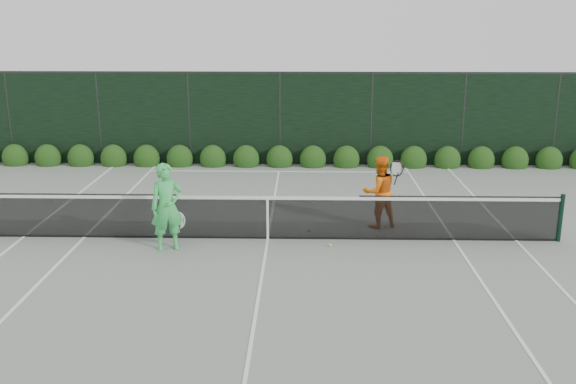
{
  "coord_description": "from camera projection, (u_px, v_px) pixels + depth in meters",
  "views": [
    {
      "loc": [
        0.77,
        -13.46,
        4.78
      ],
      "look_at": [
        0.44,
        0.3,
        1.0
      ],
      "focal_mm": 40.0,
      "sensor_mm": 36.0,
      "label": 1
    }
  ],
  "objects": [
    {
      "name": "tennis_net",
      "position": [
        267.0,
        216.0,
        14.12
      ],
      "size": [
        12.9,
        0.1,
        1.07
      ],
      "color": "black",
      "rests_on": "ground"
    },
    {
      "name": "hedge_row",
      "position": [
        280.0,
        159.0,
        21.09
      ],
      "size": [
        31.66,
        0.65,
        0.94
      ],
      "color": "#11350E",
      "rests_on": "ground"
    },
    {
      "name": "player_woman",
      "position": [
        167.0,
        207.0,
        13.39
      ],
      "size": [
        0.79,
        0.65,
        1.86
      ],
      "rotation": [
        0.0,
        0.0,
        0.35
      ],
      "color": "#3BC95C",
      "rests_on": "ground"
    },
    {
      "name": "windscreen_fence",
      "position": [
        259.0,
        209.0,
        11.25
      ],
      "size": [
        32.0,
        21.07,
        3.06
      ],
      "color": "black",
      "rests_on": "ground"
    },
    {
      "name": "player_man",
      "position": [
        379.0,
        192.0,
        14.86
      ],
      "size": [
        1.0,
        0.87,
        1.7
      ],
      "rotation": [
        0.0,
        0.0,
        3.47
      ],
      "color": "orange",
      "rests_on": "ground"
    },
    {
      "name": "tennis_balls",
      "position": [
        351.0,
        234.0,
        14.46
      ],
      "size": [
        1.86,
        1.39,
        0.07
      ],
      "color": "#E4F035",
      "rests_on": "ground"
    },
    {
      "name": "ground",
      "position": [
        268.0,
        239.0,
        14.26
      ],
      "size": [
        80.0,
        80.0,
        0.0
      ],
      "primitive_type": "plane",
      "color": "gray",
      "rests_on": "ground"
    },
    {
      "name": "court_lines",
      "position": [
        268.0,
        238.0,
        14.26
      ],
      "size": [
        11.03,
        23.83,
        0.01
      ],
      "color": "white",
      "rests_on": "ground"
    }
  ]
}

